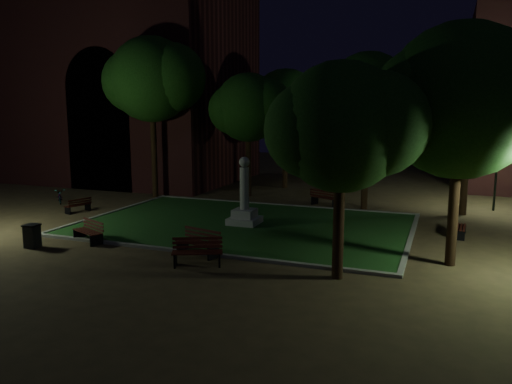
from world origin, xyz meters
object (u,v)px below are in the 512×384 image
at_px(trash_bin, 32,236).
at_px(bench_far_side, 324,198).
at_px(bench_right_side, 458,228).
at_px(bench_west_near, 89,232).
at_px(bench_near_left, 199,243).
at_px(bench_left_side, 78,206).
at_px(bench_near_right, 197,253).
at_px(monument, 244,206).
at_px(bicycle, 60,196).

bearing_deg(trash_bin, bench_far_side, 54.63).
height_order(bench_right_side, bench_far_side, bench_far_side).
relative_size(bench_west_near, trash_bin, 1.85).
xyz_separation_m(bench_near_left, trash_bin, (-6.72, -1.44, 0.01)).
height_order(bench_left_side, bench_right_side, bench_right_side).
height_order(bench_near_right, bench_west_near, bench_near_right).
bearing_deg(monument, bench_left_side, -177.44).
height_order(bench_near_right, trash_bin, bench_near_right).
bearing_deg(monument, bench_near_right, -83.05).
xyz_separation_m(bench_near_left, bench_far_side, (2.23, 11.17, -0.02)).
xyz_separation_m(bench_near_right, bench_far_side, (1.70, 12.31, -0.01)).
bearing_deg(bicycle, bench_right_side, -45.36).
bearing_deg(bench_far_side, bench_right_side, 170.97).
height_order(bench_west_near, bicycle, bench_west_near).
bearing_deg(bench_right_side, bench_near_right, 134.76).
distance_m(bench_near_left, bicycle, 14.12).
xyz_separation_m(bench_left_side, bench_far_side, (11.91, 6.44, 0.09)).
bearing_deg(bench_west_near, trash_bin, -113.12).
relative_size(bench_far_side, bicycle, 1.12).
bearing_deg(bicycle, monument, -51.64).
bearing_deg(bicycle, bench_west_near, -86.48).
height_order(monument, bench_right_side, monument).
bearing_deg(bench_near_right, trash_bin, 157.60).
xyz_separation_m(bench_right_side, bench_far_side, (-6.98, 4.67, 0.05)).
bearing_deg(bench_left_side, bench_right_side, 110.82).
bearing_deg(bench_far_side, bench_near_right, 106.90).
bearing_deg(bench_near_left, trash_bin, -153.26).
distance_m(monument, bench_west_near, 7.10).
xyz_separation_m(monument, trash_bin, (-6.49, -6.59, -0.48)).
distance_m(bench_near_left, bench_right_side, 11.28).
bearing_deg(bench_west_near, bench_far_side, 79.71).
height_order(monument, bicycle, monument).
xyz_separation_m(bench_left_side, trash_bin, (2.96, -6.17, 0.12)).
xyz_separation_m(bench_left_side, bicycle, (-2.86, 1.78, 0.07)).
distance_m(monument, bench_right_side, 9.56).
bearing_deg(bench_near_right, bench_west_near, 143.34).
distance_m(bench_west_near, bench_far_side, 13.34).
bearing_deg(bench_far_side, bench_near_left, 103.44).
bearing_deg(trash_bin, bench_west_near, 43.59).
distance_m(monument, bench_far_side, 6.52).
xyz_separation_m(bench_near_left, bench_right_side, (9.22, 6.49, -0.06)).
height_order(bench_west_near, bench_right_side, bench_west_near).
bearing_deg(bench_near_right, bicycle, 124.87).
bearing_deg(bench_right_side, monument, 101.54).
bearing_deg(bench_near_left, bicycle, 167.16).
distance_m(bench_near_right, bicycle, 15.14).
relative_size(monument, bench_west_near, 1.84).
height_order(monument, bench_left_side, monument).
height_order(trash_bin, bicycle, trash_bin).
bearing_deg(bench_right_side, bench_left_side, 98.77).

